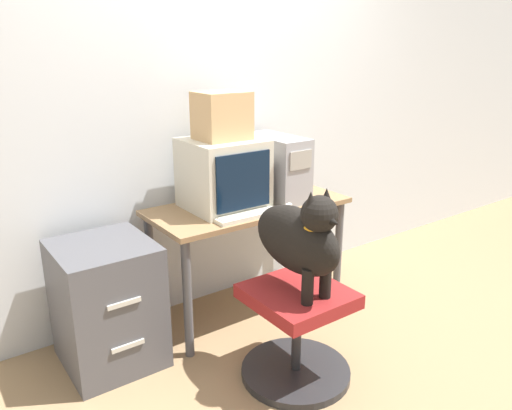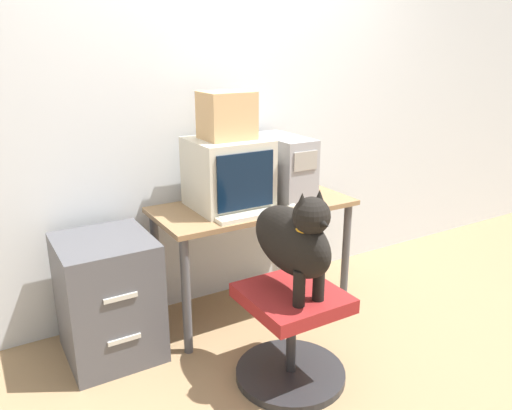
{
  "view_description": "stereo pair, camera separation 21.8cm",
  "coord_description": "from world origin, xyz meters",
  "px_view_note": "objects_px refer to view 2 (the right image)",
  "views": [
    {
      "loc": [
        -1.66,
        -2.1,
        1.64
      ],
      "look_at": [
        -0.18,
        -0.04,
        0.83
      ],
      "focal_mm": 35.0,
      "sensor_mm": 36.0,
      "label": 1
    },
    {
      "loc": [
        -1.48,
        -2.22,
        1.64
      ],
      "look_at": [
        -0.18,
        -0.04,
        0.83
      ],
      "focal_mm": 35.0,
      "sensor_mm": 36.0,
      "label": 2
    }
  ],
  "objects_px": {
    "pc_tower": "(283,168)",
    "cardboard_box": "(227,115)",
    "keyboard": "(248,214)",
    "dog": "(294,239)",
    "crt_monitor": "(228,173)",
    "filing_cabinet": "(109,298)",
    "office_chair": "(291,334)"
  },
  "relations": [
    {
      "from": "pc_tower",
      "to": "cardboard_box",
      "type": "distance_m",
      "value": 0.51
    },
    {
      "from": "crt_monitor",
      "to": "office_chair",
      "type": "height_order",
      "value": "crt_monitor"
    },
    {
      "from": "keyboard",
      "to": "filing_cabinet",
      "type": "relative_size",
      "value": 0.6
    },
    {
      "from": "keyboard",
      "to": "cardboard_box",
      "type": "relative_size",
      "value": 1.45
    },
    {
      "from": "dog",
      "to": "filing_cabinet",
      "type": "bearing_deg",
      "value": 136.15
    },
    {
      "from": "keyboard",
      "to": "cardboard_box",
      "type": "bearing_deg",
      "value": 92.52
    },
    {
      "from": "pc_tower",
      "to": "cardboard_box",
      "type": "relative_size",
      "value": 1.68
    },
    {
      "from": "crt_monitor",
      "to": "office_chair",
      "type": "distance_m",
      "value": 1.0
    },
    {
      "from": "crt_monitor",
      "to": "filing_cabinet",
      "type": "height_order",
      "value": "crt_monitor"
    },
    {
      "from": "filing_cabinet",
      "to": "cardboard_box",
      "type": "height_order",
      "value": "cardboard_box"
    },
    {
      "from": "dog",
      "to": "filing_cabinet",
      "type": "distance_m",
      "value": 1.1
    },
    {
      "from": "pc_tower",
      "to": "keyboard",
      "type": "height_order",
      "value": "pc_tower"
    },
    {
      "from": "pc_tower",
      "to": "cardboard_box",
      "type": "xyz_separation_m",
      "value": [
        -0.38,
        0.02,
        0.35
      ]
    },
    {
      "from": "crt_monitor",
      "to": "filing_cabinet",
      "type": "xyz_separation_m",
      "value": [
        -0.77,
        -0.04,
        -0.59
      ]
    },
    {
      "from": "keyboard",
      "to": "cardboard_box",
      "type": "xyz_separation_m",
      "value": [
        -0.01,
        0.22,
        0.53
      ]
    },
    {
      "from": "office_chair",
      "to": "filing_cabinet",
      "type": "xyz_separation_m",
      "value": [
        -0.73,
        0.69,
        0.08
      ]
    },
    {
      "from": "crt_monitor",
      "to": "keyboard",
      "type": "relative_size",
      "value": 1.06
    },
    {
      "from": "crt_monitor",
      "to": "keyboard",
      "type": "height_order",
      "value": "crt_monitor"
    },
    {
      "from": "dog",
      "to": "crt_monitor",
      "type": "bearing_deg",
      "value": 86.84
    },
    {
      "from": "crt_monitor",
      "to": "cardboard_box",
      "type": "bearing_deg",
      "value": 90.0
    },
    {
      "from": "keyboard",
      "to": "dog",
      "type": "distance_m",
      "value": 0.53
    },
    {
      "from": "office_chair",
      "to": "dog",
      "type": "height_order",
      "value": "dog"
    },
    {
      "from": "crt_monitor",
      "to": "dog",
      "type": "height_order",
      "value": "crt_monitor"
    },
    {
      "from": "filing_cabinet",
      "to": "cardboard_box",
      "type": "relative_size",
      "value": 2.41
    },
    {
      "from": "crt_monitor",
      "to": "cardboard_box",
      "type": "distance_m",
      "value": 0.34
    },
    {
      "from": "pc_tower",
      "to": "keyboard",
      "type": "relative_size",
      "value": 1.16
    },
    {
      "from": "pc_tower",
      "to": "cardboard_box",
      "type": "height_order",
      "value": "cardboard_box"
    },
    {
      "from": "filing_cabinet",
      "to": "cardboard_box",
      "type": "distance_m",
      "value": 1.2
    },
    {
      "from": "crt_monitor",
      "to": "filing_cabinet",
      "type": "bearing_deg",
      "value": -176.74
    },
    {
      "from": "pc_tower",
      "to": "filing_cabinet",
      "type": "height_order",
      "value": "pc_tower"
    },
    {
      "from": "pc_tower",
      "to": "keyboard",
      "type": "xyz_separation_m",
      "value": [
        -0.37,
        -0.2,
        -0.18
      ]
    },
    {
      "from": "crt_monitor",
      "to": "office_chair",
      "type": "bearing_deg",
      "value": -93.17
    }
  ]
}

